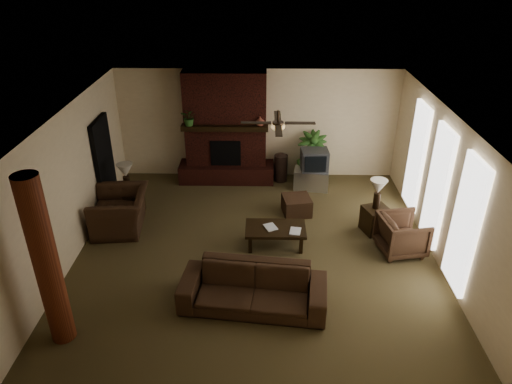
{
  "coord_description": "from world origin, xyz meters",
  "views": [
    {
      "loc": [
        0.14,
        -7.82,
        5.44
      ],
      "look_at": [
        0.0,
        0.4,
        1.1
      ],
      "focal_mm": 33.11,
      "sensor_mm": 36.0,
      "label": 1
    }
  ],
  "objects_px": {
    "floor_vase": "(281,165)",
    "side_table_right": "(376,220)",
    "lamp_left": "(125,172)",
    "sofa": "(253,283)",
    "armchair_right": "(402,233)",
    "ottoman": "(297,205)",
    "lamp_right": "(378,189)",
    "armchair_left": "(119,205)",
    "coffee_table": "(276,230)",
    "tv_stand": "(311,179)",
    "floor_plant": "(310,168)",
    "side_table_left": "(130,202)",
    "log_column": "(46,263)"
  },
  "relations": [
    {
      "from": "sofa",
      "to": "side_table_left",
      "type": "xyz_separation_m",
      "value": [
        -2.84,
        3.04,
        -0.2
      ]
    },
    {
      "from": "floor_vase",
      "to": "lamp_right",
      "type": "height_order",
      "value": "lamp_right"
    },
    {
      "from": "armchair_left",
      "to": "ottoman",
      "type": "bearing_deg",
      "value": 94.78
    },
    {
      "from": "armchair_left",
      "to": "floor_vase",
      "type": "distance_m",
      "value": 4.21
    },
    {
      "from": "coffee_table",
      "to": "side_table_left",
      "type": "xyz_separation_m",
      "value": [
        -3.25,
        1.25,
        -0.1
      ]
    },
    {
      "from": "sofa",
      "to": "floor_plant",
      "type": "bearing_deg",
      "value": 80.9
    },
    {
      "from": "lamp_left",
      "to": "sofa",
      "type": "bearing_deg",
      "value": -47.13
    },
    {
      "from": "side_table_left",
      "to": "lamp_left",
      "type": "xyz_separation_m",
      "value": [
        -0.03,
        0.05,
        0.73
      ]
    },
    {
      "from": "armchair_right",
      "to": "armchair_left",
      "type": "bearing_deg",
      "value": 72.01
    },
    {
      "from": "lamp_right",
      "to": "lamp_left",
      "type": "bearing_deg",
      "value": 172.7
    },
    {
      "from": "side_table_left",
      "to": "lamp_right",
      "type": "xyz_separation_m",
      "value": [
        5.35,
        -0.64,
        0.73
      ]
    },
    {
      "from": "sofa",
      "to": "floor_plant",
      "type": "xyz_separation_m",
      "value": [
        1.36,
        4.78,
        -0.11
      ]
    },
    {
      "from": "lamp_right",
      "to": "floor_vase",
      "type": "bearing_deg",
      "value": 128.75
    },
    {
      "from": "ottoman",
      "to": "side_table_left",
      "type": "height_order",
      "value": "side_table_left"
    },
    {
      "from": "floor_plant",
      "to": "side_table_right",
      "type": "relative_size",
      "value": 2.39
    },
    {
      "from": "ottoman",
      "to": "lamp_left",
      "type": "xyz_separation_m",
      "value": [
        -3.78,
        -0.01,
        0.8
      ]
    },
    {
      "from": "tv_stand",
      "to": "floor_plant",
      "type": "relative_size",
      "value": 0.65
    },
    {
      "from": "sofa",
      "to": "coffee_table",
      "type": "distance_m",
      "value": 1.83
    },
    {
      "from": "ottoman",
      "to": "lamp_left",
      "type": "distance_m",
      "value": 3.87
    },
    {
      "from": "ottoman",
      "to": "side_table_right",
      "type": "xyz_separation_m",
      "value": [
        1.62,
        -0.73,
        0.08
      ]
    },
    {
      "from": "armchair_right",
      "to": "ottoman",
      "type": "height_order",
      "value": "armchair_right"
    },
    {
      "from": "log_column",
      "to": "tv_stand",
      "type": "distance_m",
      "value": 6.79
    },
    {
      "from": "ottoman",
      "to": "lamp_left",
      "type": "relative_size",
      "value": 0.92
    },
    {
      "from": "tv_stand",
      "to": "floor_vase",
      "type": "bearing_deg",
      "value": 158.85
    },
    {
      "from": "armchair_left",
      "to": "lamp_left",
      "type": "height_order",
      "value": "lamp_left"
    },
    {
      "from": "sofa",
      "to": "coffee_table",
      "type": "bearing_deg",
      "value": 83.96
    },
    {
      "from": "armchair_right",
      "to": "coffee_table",
      "type": "xyz_separation_m",
      "value": [
        -2.48,
        0.16,
        -0.06
      ]
    },
    {
      "from": "armchair_right",
      "to": "side_table_left",
      "type": "distance_m",
      "value": 5.9
    },
    {
      "from": "log_column",
      "to": "tv_stand",
      "type": "xyz_separation_m",
      "value": [
        4.29,
        5.14,
        -1.15
      ]
    },
    {
      "from": "armchair_left",
      "to": "floor_vase",
      "type": "xyz_separation_m",
      "value": [
        3.48,
        2.37,
        -0.13
      ]
    },
    {
      "from": "floor_plant",
      "to": "ottoman",
      "type": "bearing_deg",
      "value": -104.96
    },
    {
      "from": "lamp_right",
      "to": "armchair_left",
      "type": "bearing_deg",
      "value": 179.95
    },
    {
      "from": "floor_plant",
      "to": "side_table_right",
      "type": "height_order",
      "value": "floor_plant"
    },
    {
      "from": "sofa",
      "to": "armchair_left",
      "type": "relative_size",
      "value": 1.9
    },
    {
      "from": "floor_plant",
      "to": "lamp_right",
      "type": "xyz_separation_m",
      "value": [
        1.15,
        -2.37,
        0.63
      ]
    },
    {
      "from": "armchair_right",
      "to": "coffee_table",
      "type": "bearing_deg",
      "value": 76.09
    },
    {
      "from": "sofa",
      "to": "lamp_left",
      "type": "height_order",
      "value": "lamp_left"
    },
    {
      "from": "lamp_left",
      "to": "lamp_right",
      "type": "bearing_deg",
      "value": -7.3
    },
    {
      "from": "sofa",
      "to": "armchair_left",
      "type": "height_order",
      "value": "armchair_left"
    },
    {
      "from": "side_table_left",
      "to": "lamp_left",
      "type": "height_order",
      "value": "lamp_left"
    },
    {
      "from": "armchair_right",
      "to": "lamp_left",
      "type": "distance_m",
      "value": 5.96
    },
    {
      "from": "armchair_left",
      "to": "coffee_table",
      "type": "height_order",
      "value": "armchair_left"
    },
    {
      "from": "floor_vase",
      "to": "side_table_right",
      "type": "relative_size",
      "value": 1.4
    },
    {
      "from": "armchair_right",
      "to": "floor_vase",
      "type": "xyz_separation_m",
      "value": [
        -2.28,
        3.15,
        0.0
      ]
    },
    {
      "from": "armchair_left",
      "to": "side_table_right",
      "type": "bearing_deg",
      "value": 84.04
    },
    {
      "from": "coffee_table",
      "to": "tv_stand",
      "type": "relative_size",
      "value": 1.41
    },
    {
      "from": "tv_stand",
      "to": "lamp_left",
      "type": "relative_size",
      "value": 1.31
    },
    {
      "from": "side_table_right",
      "to": "armchair_right",
      "type": "bearing_deg",
      "value": -65.13
    },
    {
      "from": "floor_plant",
      "to": "lamp_left",
      "type": "bearing_deg",
      "value": -158.28
    },
    {
      "from": "sofa",
      "to": "side_table_right",
      "type": "xyz_separation_m",
      "value": [
        2.54,
        2.38,
        -0.2
      ]
    }
  ]
}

